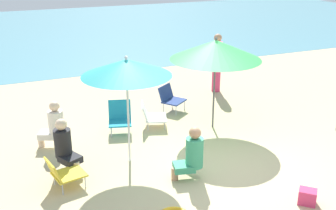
# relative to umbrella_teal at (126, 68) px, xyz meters

# --- Properties ---
(ground_plane) EXTENTS (40.00, 40.00, 0.00)m
(ground_plane) POSITION_rel_umbrella_teal_xyz_m (1.46, -0.70, -1.82)
(ground_plane) COLOR #CCB789
(sea_water) EXTENTS (40.00, 16.00, 0.01)m
(sea_water) POSITION_rel_umbrella_teal_xyz_m (1.46, 13.85, -1.81)
(sea_water) COLOR #5693A3
(sea_water) RESTS_ON ground_plane
(umbrella_teal) EXTENTS (1.59, 1.59, 2.03)m
(umbrella_teal) POSITION_rel_umbrella_teal_xyz_m (0.00, 0.00, 0.00)
(umbrella_teal) COLOR silver
(umbrella_teal) RESTS_ON ground_plane
(umbrella_green) EXTENTS (1.94, 1.94, 2.03)m
(umbrella_green) POSITION_rel_umbrella_teal_xyz_m (2.20, 0.80, -0.05)
(umbrella_green) COLOR #4C4C51
(umbrella_green) RESTS_ON ground_plane
(beach_chair_a) EXTENTS (0.69, 0.69, 0.55)m
(beach_chair_a) POSITION_rel_umbrella_teal_xyz_m (0.94, 1.36, -1.54)
(beach_chair_a) COLOR white
(beach_chair_a) RESTS_ON ground_plane
(beach_chair_b) EXTENTS (0.66, 0.57, 0.56)m
(beach_chair_b) POSITION_rel_umbrella_teal_xyz_m (-1.30, -0.47, -1.53)
(beach_chair_b) COLOR gold
(beach_chair_b) RESTS_ON ground_plane
(beach_chair_c) EXTENTS (0.74, 0.74, 0.62)m
(beach_chair_c) POSITION_rel_umbrella_teal_xyz_m (1.72, 2.10, -1.48)
(beach_chair_c) COLOR navy
(beach_chair_c) RESTS_ON ground_plane
(beach_chair_d) EXTENTS (0.62, 0.67, 0.67)m
(beach_chair_d) POSITION_rel_umbrella_teal_xyz_m (0.22, 1.37, -1.47)
(beach_chair_d) COLOR teal
(beach_chair_d) RESTS_ON ground_plane
(person_a) EXTENTS (0.54, 0.43, 0.97)m
(person_a) POSITION_rel_umbrella_teal_xyz_m (-1.19, 1.15, -1.32)
(person_a) COLOR silver
(person_a) RESTS_ON ground_plane
(person_b) EXTENTS (0.44, 0.54, 0.99)m
(person_b) POSITION_rel_umbrella_teal_xyz_m (-1.15, 0.10, -1.31)
(person_b) COLOR black
(person_b) RESTS_ON ground_plane
(person_c) EXTENTS (0.54, 0.38, 0.96)m
(person_c) POSITION_rel_umbrella_teal_xyz_m (0.80, -1.01, -1.34)
(person_c) COLOR #389970
(person_c) RESTS_ON ground_plane
(person_d) EXTENTS (0.28, 0.28, 1.61)m
(person_d) POSITION_rel_umbrella_teal_xyz_m (3.48, 2.98, -0.99)
(person_d) COLOR #DB3866
(person_d) RESTS_ON ground_plane
(beach_bag) EXTENTS (0.34, 0.34, 0.24)m
(beach_bag) POSITION_rel_umbrella_teal_xyz_m (2.13, -2.39, -1.70)
(beach_bag) COLOR #DB3866
(beach_bag) RESTS_ON ground_plane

